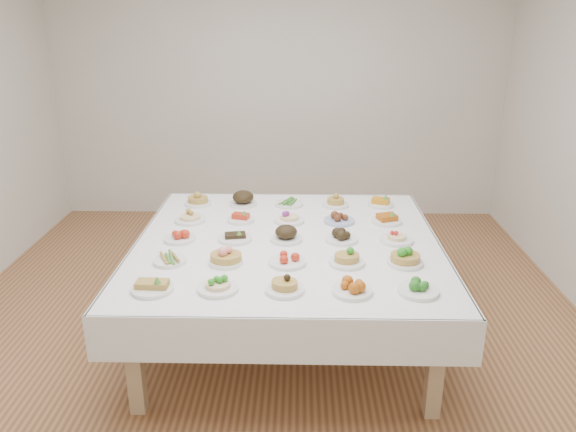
{
  "coord_description": "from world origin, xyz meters",
  "views": [
    {
      "loc": [
        0.24,
        -3.8,
        2.27
      ],
      "look_at": [
        0.16,
        -0.02,
        0.88
      ],
      "focal_mm": 35.0,
      "sensor_mm": 36.0,
      "label": 1
    }
  ],
  "objects_px": {
    "display_table": "(288,250)",
    "dish_12": "(286,232)",
    "dish_0": "(152,283)",
    "dish_24": "(381,201)"
  },
  "relations": [
    {
      "from": "display_table",
      "to": "dish_12",
      "type": "distance_m",
      "value": 0.13
    },
    {
      "from": "display_table",
      "to": "dish_24",
      "type": "height_order",
      "value": "dish_24"
    },
    {
      "from": "display_table",
      "to": "dish_0",
      "type": "xyz_separation_m",
      "value": [
        -0.76,
        -0.76,
        0.12
      ]
    },
    {
      "from": "display_table",
      "to": "dish_12",
      "type": "height_order",
      "value": "dish_12"
    },
    {
      "from": "dish_0",
      "to": "dish_24",
      "type": "distance_m",
      "value": 2.14
    },
    {
      "from": "dish_12",
      "to": "dish_24",
      "type": "height_order",
      "value": "dish_12"
    },
    {
      "from": "dish_0",
      "to": "display_table",
      "type": "bearing_deg",
      "value": 44.92
    },
    {
      "from": "dish_12",
      "to": "dish_24",
      "type": "xyz_separation_m",
      "value": [
        0.76,
        0.76,
        -0.02
      ]
    },
    {
      "from": "display_table",
      "to": "dish_0",
      "type": "distance_m",
      "value": 1.08
    },
    {
      "from": "display_table",
      "to": "dish_0",
      "type": "height_order",
      "value": "dish_0"
    }
  ]
}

